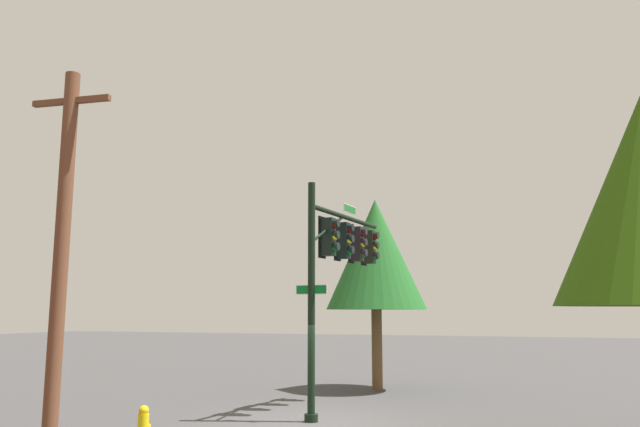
% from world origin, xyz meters
% --- Properties ---
extents(ground_plane, '(120.00, 120.00, 0.00)m').
position_xyz_m(ground_plane, '(0.00, 0.00, 0.00)').
color(ground_plane, '#3E3D3D').
extents(signal_pole_assembly, '(4.96, 1.30, 6.40)m').
position_xyz_m(signal_pole_assembly, '(1.97, -0.26, 4.58)').
color(signal_pole_assembly, black).
rests_on(signal_pole_assembly, ground_plane).
extents(utility_pole, '(0.30, 1.80, 7.79)m').
position_xyz_m(utility_pole, '(-5.90, 3.16, 4.02)').
color(utility_pole, brown).
rests_on(utility_pole, ground_plane).
extents(fire_hydrant, '(0.33, 0.24, 0.83)m').
position_xyz_m(fire_hydrant, '(-3.88, 2.46, 0.41)').
color(fire_hydrant, yellow).
rests_on(fire_hydrant, ground_plane).
extents(tree_near, '(3.77, 3.77, 7.13)m').
position_xyz_m(tree_near, '(7.01, -0.01, 5.01)').
color(tree_near, brown).
rests_on(tree_near, ground_plane).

